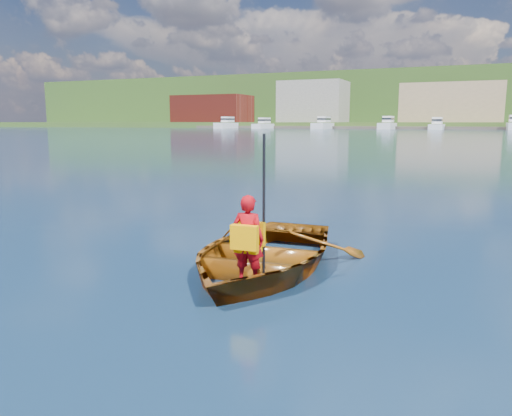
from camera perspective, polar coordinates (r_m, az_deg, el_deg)
The scene contains 8 objects.
ground at distance 6.96m, azimuth 5.89°, elevation -7.55°, with size 600.00×600.00×0.00m.
rowboat at distance 7.10m, azimuth 0.68°, elevation -5.25°, with size 2.76×3.76×0.76m.
child_paddler at distance 6.12m, azimuth -0.88°, elevation -3.51°, with size 0.41×0.35×1.83m.
shoreline at distance 243.11m, azimuth 23.29°, elevation 10.96°, with size 400.00×140.00×22.00m.
dock at distance 154.70m, azimuth 19.74°, elevation 8.61°, with size 160.02×10.96×0.80m.
waterfront_buildings at distance 171.72m, azimuth 20.46°, elevation 11.09°, with size 202.00×16.00×14.00m.
marina_yachts at distance 149.97m, azimuth 19.97°, elevation 8.96°, with size 142.23×13.32×4.43m.
hillside_trees at distance 243.97m, azimuth 21.90°, elevation 12.84°, with size 307.35×86.43×26.16m.
Camera 1 is at (1.97, -6.35, 2.07)m, focal length 35.00 mm.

